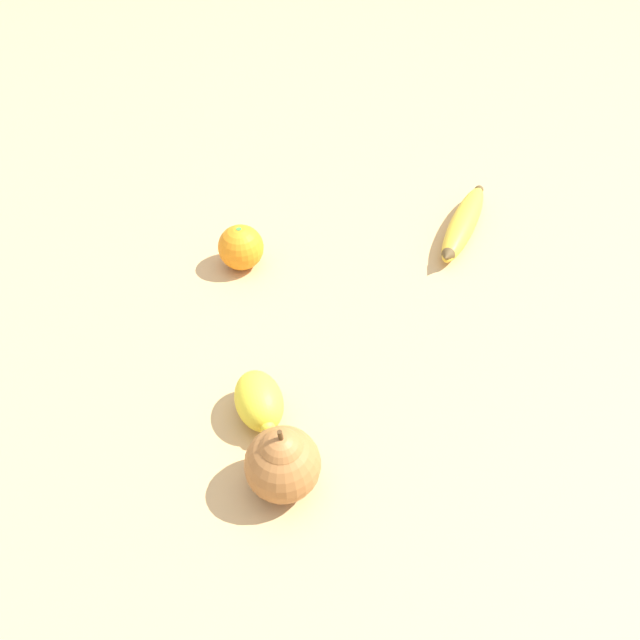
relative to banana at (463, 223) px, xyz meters
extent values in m
plane|color=tan|center=(0.16, -0.12, -0.02)|extent=(3.00, 3.00, 0.00)
ellipsoid|color=gold|center=(0.00, 0.00, 0.00)|extent=(0.20, 0.15, 0.04)
cone|color=brown|center=(0.08, -0.05, 0.01)|extent=(0.03, 0.03, 0.03)
sphere|color=brown|center=(-0.09, 0.06, 0.00)|extent=(0.02, 0.02, 0.02)
sphere|color=orange|center=(0.03, -0.35, 0.01)|extent=(0.07, 0.07, 0.07)
cylinder|color=#3D8438|center=(0.03, -0.35, 0.05)|extent=(0.01, 0.01, 0.00)
sphere|color=#A36633|center=(0.41, -0.33, 0.02)|extent=(0.08, 0.08, 0.08)
sphere|color=#A36633|center=(0.41, -0.33, 0.04)|extent=(0.05, 0.05, 0.05)
cylinder|color=#4C3319|center=(0.41, -0.33, 0.07)|extent=(0.01, 0.01, 0.02)
ellipsoid|color=yellow|center=(0.31, -0.35, 0.01)|extent=(0.09, 0.07, 0.06)
sphere|color=yellow|center=(0.35, -0.34, 0.01)|extent=(0.02, 0.02, 0.02)
camera|label=1|loc=(0.76, -0.34, 0.60)|focal=35.00mm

